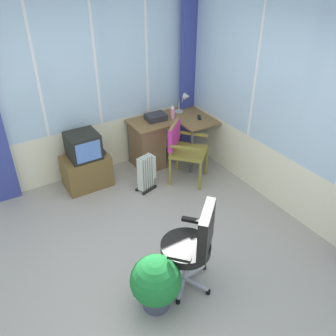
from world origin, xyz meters
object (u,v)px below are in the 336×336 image
Objects in this scene: desk_lamp at (185,100)px; spray_bottle at (173,112)px; desk at (150,142)px; paper_tray at (156,117)px; tv_on_stand at (86,163)px; tv_remote at (199,118)px; space_heater at (147,172)px; potted_plant at (156,282)px; office_chair at (194,242)px; wooden_armchair at (181,144)px.

spray_bottle is at bearing -162.01° from desk_lamp.
desk is at bearing -176.05° from desk_lamp.
spray_bottle is at bearing -19.14° from paper_tray.
tv_remote is at bearing -7.76° from tv_on_stand.
desk_lamp reaches higher than space_heater.
tv_remote is 2.88m from potted_plant.
space_heater is (-1.03, -0.60, -0.66)m from desk_lamp.
space_heater is 1.98m from potted_plant.
paper_tray is 0.50× the size of potted_plant.
desk is 7.99× the size of tv_remote.
tv_remote is 2.54m from office_chair.
wooden_armchair is at bearing -24.35° from tv_on_stand.
potted_plant is (-1.97, -2.06, -0.41)m from tv_remote.
tv_remote is 0.15× the size of office_chair.
spray_bottle is at bearing 62.39° from office_chair.
spray_bottle reaches higher than paper_tray.
tv_on_stand is (-1.43, 0.03, -0.46)m from spray_bottle.
space_heater is at bearing -149.83° from desk_lamp.
desk_lamp is 0.54× the size of potted_plant.
potted_plant is at bearing -128.83° from desk_lamp.
tv_on_stand reaches higher than potted_plant.
desk is at bearing 61.77° from potted_plant.
tv_remote is 0.28× the size of space_heater.
space_heater is at bearing -37.63° from tv_on_stand.
desk_lamp is at bearing 52.57° from wooden_armchair.
desk_lamp reaches higher than tv_remote.
potted_plant is at bearing -118.23° from desk.
tv_remote is 0.42m from spray_bottle.
wooden_armchair is at bearing -127.43° from desk_lamp.
potted_plant is at bearing -116.40° from space_heater.
desk is 1.21× the size of office_chair.
desk_lamp reaches higher than tv_on_stand.
tv_on_stand is at bearing 155.65° from wooden_armchair.
tv_remote is 1.83m from tv_on_stand.
wooden_armchair is at bearing -118.08° from tv_remote.
tv_on_stand is at bearing 142.37° from space_heater.
tv_on_stand is 2.31m from potted_plant.
spray_bottle reaches higher than desk.
wooden_armchair is at bearing -72.79° from desk.
spray_bottle is at bearing -7.28° from desk.
tv_remote is 0.18× the size of tv_on_stand.
desk_lamp is at bearing 0.90° from paper_tray.
desk_lamp is 2.78m from office_chair.
spray_bottle is at bearing 54.55° from potted_plant.
spray_bottle is at bearing 179.54° from tv_remote.
space_heater is (0.69, -0.53, -0.10)m from tv_on_stand.
desk_lamp is 1.50× the size of spray_bottle.
spray_bottle is 0.72× the size of paper_tray.
tv_remote is 0.69× the size of spray_bottle.
desk_lamp is 0.87m from wooden_armchair.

